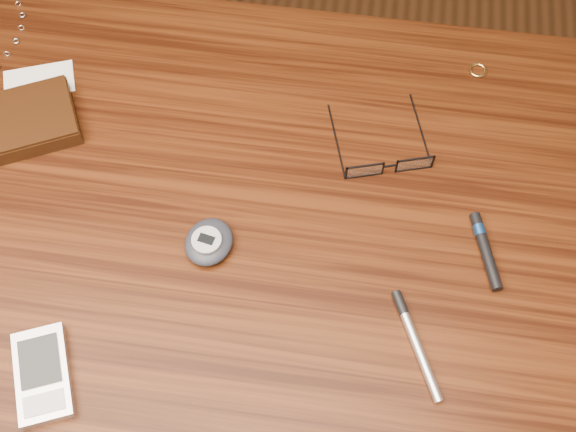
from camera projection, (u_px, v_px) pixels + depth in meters
The scene contains 9 objects.
ground at pixel (266, 398), 1.49m from camera, with size 3.80×3.80×0.00m, color #472814.
desk at pixel (253, 267), 0.92m from camera, with size 1.00×0.70×0.75m.
wallet_and_card at pixel (28, 120), 0.89m from camera, with size 0.15×0.18×0.03m.
eyeglasses at pixel (388, 163), 0.86m from camera, with size 0.14×0.14×0.02m.
gold_ring at pixel (478, 70), 0.94m from camera, with size 0.02×0.02×0.00m, color #E0BF65.
pda_phone at pixel (43, 375), 0.74m from camera, with size 0.09×0.11×0.02m.
pedometer at pixel (209, 242), 0.81m from camera, with size 0.06×0.07×0.03m.
silver_pen at pixel (413, 336), 0.76m from camera, with size 0.06×0.12×0.01m.
black_blue_pen at pixel (485, 248), 0.81m from camera, with size 0.04×0.09×0.01m.
Camera 1 is at (0.10, -0.37, 1.49)m, focal length 45.00 mm.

